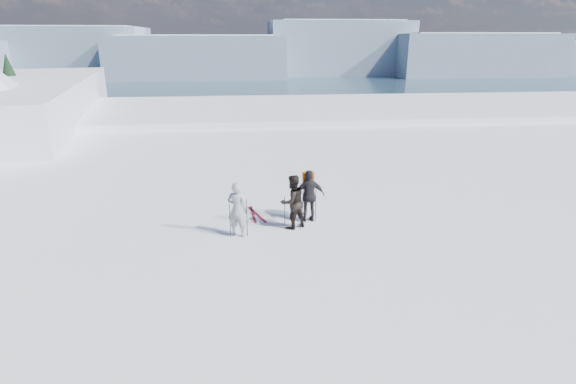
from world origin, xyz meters
name	(u,v)px	position (x,y,z in m)	size (l,w,h in m)	color
lake_basin	(278,181)	(0.00, 30.00, -6.50)	(820.00, 820.00, 71.62)	white
far_mountain_range	(271,52)	(29.60, 454.78, -7.19)	(770.00, 110.00, 53.00)	slate
skier_grey	(237,209)	(-3.53, 3.55, 0.94)	(0.68, 0.45, 1.87)	#9399A1
skier_dark	(292,202)	(-1.65, 4.03, 0.95)	(0.93, 0.72, 1.91)	black
skier_pack	(309,196)	(-0.98, 4.58, 0.95)	(1.11, 0.46, 1.90)	black
backpack	(309,160)	(-0.99, 4.83, 2.20)	(0.40, 0.23, 0.61)	#D14F13
ski_poles	(281,212)	(-2.05, 3.96, 0.61)	(3.05, 1.08, 1.32)	black
skis_loose	(255,214)	(-2.90, 5.36, 0.01)	(0.67, 1.70, 0.03)	black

